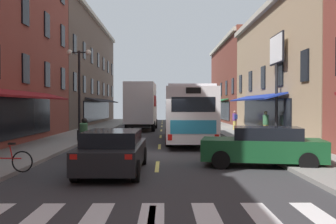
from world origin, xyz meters
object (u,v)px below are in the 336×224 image
Objects in this scene: billboard_sign at (277,61)px; pedestrian_near at (235,120)px; sedan_far at (113,151)px; motorcycle_rider at (85,140)px; transit_bus at (187,113)px; box_truck at (142,106)px; bicycle_near at (6,161)px; street_lamp_twin at (79,90)px; sedan_mid at (263,146)px; pedestrian_mid at (266,124)px; sedan_near at (148,119)px.

billboard_sign reaches higher than pedestrian_near.
sedan_far is 2.25× the size of motorcycle_rider.
transit_bus is at bearing -131.28° from pedestrian_near.
box_truck reaches higher than bicycle_near.
bicycle_near is (-1.43, -4.71, -0.21)m from motorcycle_rider.
billboard_sign is 16.73m from bicycle_near.
street_lamp_twin is (-11.80, -0.53, -1.80)m from billboard_sign.
transit_bus is at bearing 74.42° from sedan_far.
transit_bus is at bearing 62.00° from bicycle_near.
sedan_mid is at bearing -45.69° from street_lamp_twin.
box_truck is (-8.77, 10.30, -2.80)m from billboard_sign.
billboard_sign reaches higher than street_lamp_twin.
transit_bus is at bearing 101.95° from sedan_mid.
sedan_far is 0.87× the size of street_lamp_twin.
street_lamp_twin is at bearing 104.71° from motorcycle_rider.
transit_bus reaches higher than pedestrian_mid.
box_truck is 1.62× the size of sedan_mid.
street_lamp_twin reaches higher than sedan_far.
street_lamp_twin is (-3.19, -19.28, 2.35)m from sedan_near.
sedan_near is at bearing 86.28° from motorcycle_rider.
box_truck is 4.27× the size of bicycle_near.
street_lamp_twin is at bearing 92.94° from pedestrian_mid.
sedan_mid is 8.63m from bicycle_near.
bicycle_near is (-2.90, -21.46, -1.59)m from box_truck.
pedestrian_mid is at bearing 7.58° from transit_bus.
pedestrian_mid reaches higher than motorcycle_rider.
pedestrian_mid reaches higher than sedan_mid.
billboard_sign reaches higher than sedan_mid.
sedan_far is (0.30, -20.72, -1.39)m from box_truck.
box_truck is 1.67× the size of sedan_near.
motorcycle_rider is 0.39× the size of street_lamp_twin.
motorcycle_rider reaches higher than sedan_near.
sedan_near is at bearing 90.27° from sedan_far.
box_truck is 12.37m from pedestrian_mid.
sedan_near is 19.26m from pedestrian_mid.
pedestrian_near is 0.30× the size of street_lamp_twin.
transit_bus is 5.66× the size of motorcycle_rider.
billboard_sign reaches higher than bicycle_near.
sedan_near is at bearing 80.60° from street_lamp_twin.
sedan_far is 3.30m from bicycle_near.
billboard_sign is 3.96× the size of pedestrian_near.
pedestrian_mid is (11.39, 12.54, 0.50)m from bicycle_near.
street_lamp_twin reaches higher than pedestrian_mid.
street_lamp_twin is at bearing -169.13° from transit_bus.
motorcycle_rider is 1.21× the size of bicycle_near.
billboard_sign is at bearing -97.14° from pedestrian_near.
sedan_near is at bearing 100.81° from sedan_mid.
pedestrian_mid is (9.96, 7.83, 0.29)m from motorcycle_rider.
sedan_near is (-8.60, 18.74, -4.15)m from billboard_sign.
pedestrian_near is at bearing 40.89° from street_lamp_twin.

